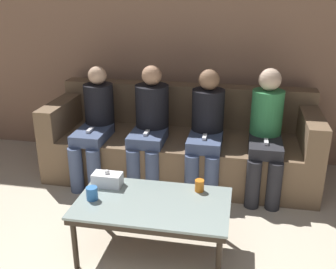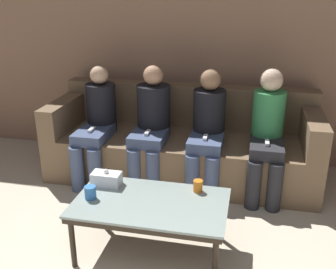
{
  "view_description": "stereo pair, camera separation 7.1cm",
  "coord_description": "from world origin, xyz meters",
  "px_view_note": "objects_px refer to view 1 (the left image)",
  "views": [
    {
      "loc": [
        0.58,
        -0.77,
        1.86
      ],
      "look_at": [
        0.0,
        2.22,
        0.7
      ],
      "focal_mm": 42.0,
      "sensor_mm": 36.0,
      "label": 1
    },
    {
      "loc": [
        0.65,
        -0.75,
        1.86
      ],
      "look_at": [
        0.0,
        2.22,
        0.7
      ],
      "focal_mm": 42.0,
      "sensor_mm": 36.0,
      "label": 2
    }
  ],
  "objects_px": {
    "seated_person_right_end": "(266,130)",
    "coffee_table": "(153,207)",
    "cup_near_right": "(199,186)",
    "seated_person_mid_right": "(206,127)",
    "seated_person_left_end": "(95,122)",
    "seated_person_mid_left": "(150,122)",
    "cup_near_left": "(92,193)",
    "tissue_box": "(107,179)",
    "couch": "(181,145)"
  },
  "relations": [
    {
      "from": "cup_near_left",
      "to": "cup_near_right",
      "type": "xyz_separation_m",
      "value": [
        0.73,
        0.27,
        -0.0
      ]
    },
    {
      "from": "couch",
      "to": "tissue_box",
      "type": "xyz_separation_m",
      "value": [
        -0.38,
        -1.17,
        0.16
      ]
    },
    {
      "from": "cup_near_right",
      "to": "seated_person_right_end",
      "type": "distance_m",
      "value": 1.04
    },
    {
      "from": "cup_near_left",
      "to": "seated_person_mid_left",
      "type": "height_order",
      "value": "seated_person_mid_left"
    },
    {
      "from": "cup_near_left",
      "to": "cup_near_right",
      "type": "relative_size",
      "value": 1.07
    },
    {
      "from": "seated_person_left_end",
      "to": "seated_person_mid_left",
      "type": "distance_m",
      "value": 0.55
    },
    {
      "from": "coffee_table",
      "to": "seated_person_left_end",
      "type": "bearing_deg",
      "value": 127.16
    },
    {
      "from": "cup_near_right",
      "to": "tissue_box",
      "type": "height_order",
      "value": "tissue_box"
    },
    {
      "from": "seated_person_mid_right",
      "to": "seated_person_right_end",
      "type": "relative_size",
      "value": 0.98
    },
    {
      "from": "cup_near_right",
      "to": "seated_person_right_end",
      "type": "relative_size",
      "value": 0.08
    },
    {
      "from": "seated_person_left_end",
      "to": "cup_near_left",
      "type": "bearing_deg",
      "value": -70.62
    },
    {
      "from": "cup_near_right",
      "to": "seated_person_right_end",
      "type": "bearing_deg",
      "value": 60.96
    },
    {
      "from": "seated_person_left_end",
      "to": "seated_person_right_end",
      "type": "bearing_deg",
      "value": 0.57
    },
    {
      "from": "cup_near_left",
      "to": "seated_person_left_end",
      "type": "distance_m",
      "value": 1.23
    },
    {
      "from": "cup_near_right",
      "to": "seated_person_right_end",
      "type": "xyz_separation_m",
      "value": [
        0.5,
        0.9,
        0.14
      ]
    },
    {
      "from": "tissue_box",
      "to": "seated_person_mid_left",
      "type": "bearing_deg",
      "value": 83.91
    },
    {
      "from": "cup_near_right",
      "to": "seated_person_mid_right",
      "type": "distance_m",
      "value": 0.92
    },
    {
      "from": "cup_near_right",
      "to": "seated_person_mid_left",
      "type": "height_order",
      "value": "seated_person_mid_left"
    },
    {
      "from": "coffee_table",
      "to": "tissue_box",
      "type": "relative_size",
      "value": 4.93
    },
    {
      "from": "coffee_table",
      "to": "cup_near_left",
      "type": "distance_m",
      "value": 0.44
    },
    {
      "from": "tissue_box",
      "to": "seated_person_left_end",
      "type": "relative_size",
      "value": 0.2
    },
    {
      "from": "seated_person_left_end",
      "to": "cup_near_right",
      "type": "bearing_deg",
      "value": -37.87
    },
    {
      "from": "coffee_table",
      "to": "cup_near_left",
      "type": "xyz_separation_m",
      "value": [
        -0.43,
        -0.05,
        0.09
      ]
    },
    {
      "from": "cup_near_left",
      "to": "cup_near_right",
      "type": "bearing_deg",
      "value": 19.88
    },
    {
      "from": "coffee_table",
      "to": "cup_near_left",
      "type": "bearing_deg",
      "value": -173.51
    },
    {
      "from": "coffee_table",
      "to": "seated_person_mid_left",
      "type": "distance_m",
      "value": 1.19
    },
    {
      "from": "seated_person_mid_right",
      "to": "seated_person_mid_left",
      "type": "bearing_deg",
      "value": 178.99
    },
    {
      "from": "seated_person_right_end",
      "to": "coffee_table",
      "type": "bearing_deg",
      "value": -125.73
    },
    {
      "from": "coffee_table",
      "to": "cup_near_right",
      "type": "xyz_separation_m",
      "value": [
        0.3,
        0.22,
        0.09
      ]
    },
    {
      "from": "cup_near_right",
      "to": "tissue_box",
      "type": "distance_m",
      "value": 0.7
    },
    {
      "from": "seated_person_mid_left",
      "to": "seated_person_mid_right",
      "type": "xyz_separation_m",
      "value": [
        0.55,
        -0.01,
        -0.01
      ]
    },
    {
      "from": "coffee_table",
      "to": "tissue_box",
      "type": "xyz_separation_m",
      "value": [
        -0.39,
        0.17,
        0.09
      ]
    },
    {
      "from": "seated_person_mid_right",
      "to": "seated_person_right_end",
      "type": "xyz_separation_m",
      "value": [
        0.55,
        -0.01,
        0.01
      ]
    },
    {
      "from": "cup_near_left",
      "to": "seated_person_mid_left",
      "type": "distance_m",
      "value": 1.2
    },
    {
      "from": "coffee_table",
      "to": "seated_person_left_end",
      "type": "relative_size",
      "value": 0.96
    },
    {
      "from": "cup_near_right",
      "to": "seated_person_left_end",
      "type": "distance_m",
      "value": 1.45
    },
    {
      "from": "seated_person_left_end",
      "to": "tissue_box",
      "type": "bearing_deg",
      "value": -64.55
    },
    {
      "from": "coffee_table",
      "to": "cup_near_left",
      "type": "relative_size",
      "value": 11.33
    },
    {
      "from": "coffee_table",
      "to": "seated_person_left_end",
      "type": "distance_m",
      "value": 1.4
    },
    {
      "from": "cup_near_left",
      "to": "seated_person_right_end",
      "type": "bearing_deg",
      "value": 43.39
    },
    {
      "from": "cup_near_left",
      "to": "seated_person_left_end",
      "type": "xyz_separation_m",
      "value": [
        -0.41,
        1.15,
        0.11
      ]
    },
    {
      "from": "tissue_box",
      "to": "seated_person_right_end",
      "type": "bearing_deg",
      "value": 38.41
    },
    {
      "from": "seated_person_left_end",
      "to": "seated_person_mid_left",
      "type": "height_order",
      "value": "seated_person_mid_left"
    },
    {
      "from": "cup_near_right",
      "to": "seated_person_mid_left",
      "type": "xyz_separation_m",
      "value": [
        -0.59,
        0.92,
        0.14
      ]
    },
    {
      "from": "cup_near_right",
      "to": "seated_person_left_end",
      "type": "relative_size",
      "value": 0.08
    },
    {
      "from": "cup_near_left",
      "to": "couch",
      "type": "bearing_deg",
      "value": 73.41
    },
    {
      "from": "seated_person_mid_right",
      "to": "seated_person_right_end",
      "type": "height_order",
      "value": "seated_person_right_end"
    },
    {
      "from": "cup_near_right",
      "to": "tissue_box",
      "type": "relative_size",
      "value": 0.4
    },
    {
      "from": "cup_near_right",
      "to": "couch",
      "type": "bearing_deg",
      "value": 105.81
    },
    {
      "from": "coffee_table",
      "to": "seated_person_mid_left",
      "type": "bearing_deg",
      "value": 104.26
    }
  ]
}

